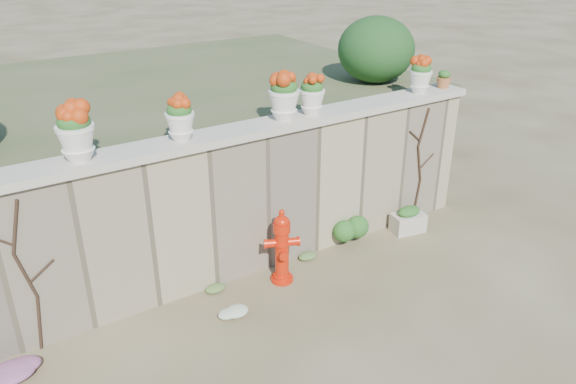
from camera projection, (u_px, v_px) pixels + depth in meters
ground at (310, 341)px, 6.64m from camera, size 80.00×80.00×0.00m
stone_wall at (235, 207)px, 7.57m from camera, size 8.00×0.40×2.00m
wall_cap at (232, 134)px, 7.12m from camera, size 8.10×0.52×0.10m
raised_fill at (151, 139)px, 10.01m from camera, size 9.00×6.00×2.00m
back_shrub_right at (376, 49)px, 9.49m from camera, size 1.30×1.30×1.10m
vine_left at (27, 276)px, 6.10m from camera, size 0.60×0.04×1.91m
vine_right at (420, 164)px, 8.99m from camera, size 0.60×0.04×1.91m
fire_hydrant at (282, 246)px, 7.53m from camera, size 0.47×0.34×1.09m
planter_box at (408, 220)px, 8.93m from camera, size 0.57×0.40×0.44m
green_shrub at (354, 229)px, 8.45m from camera, size 0.64×0.58×0.61m
magenta_clump at (10, 373)px, 6.00m from camera, size 0.82×0.55×0.22m
white_flowers at (232, 314)px, 6.96m from camera, size 0.45×0.36×0.16m
urn_pot_1 at (75, 133)px, 6.05m from camera, size 0.41×0.41×0.65m
urn_pot_2 at (180, 118)px, 6.66m from camera, size 0.35×0.35×0.55m
urn_pot_3 at (284, 96)px, 7.35m from camera, size 0.41×0.41×0.64m
urn_pot_4 at (312, 95)px, 7.59m from camera, size 0.35×0.35×0.55m
urn_pot_5 at (421, 75)px, 8.59m from camera, size 0.35×0.35×0.55m
terracotta_pot at (444, 80)px, 8.91m from camera, size 0.23×0.23×0.27m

